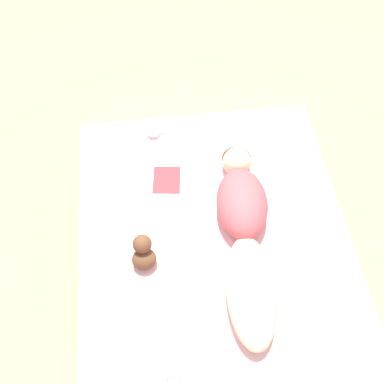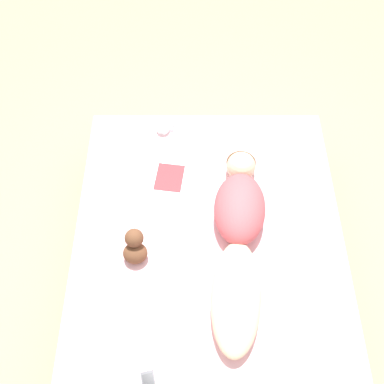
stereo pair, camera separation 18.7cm
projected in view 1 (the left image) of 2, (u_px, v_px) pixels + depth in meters
ground_plane at (211, 274)px, 3.23m from camera, size 12.00×12.00×0.00m
bed at (213, 257)px, 2.98m from camera, size 1.69×2.04×0.60m
person at (245, 230)px, 2.63m from camera, size 0.39×1.33×0.23m
open_magazine at (147, 180)px, 2.94m from camera, size 0.58×0.38×0.01m
coffee_mug at (153, 129)px, 3.13m from camera, size 0.13×0.09×0.08m
plush_toy at (143, 254)px, 2.55m from camera, size 0.14×0.17×0.21m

